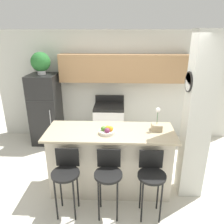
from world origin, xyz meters
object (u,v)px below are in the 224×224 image
Objects in this scene: bar_stool_right at (151,175)px; fruit_bowl at (107,131)px; potted_plant_on_fridge at (41,62)px; bar_stool_mid at (108,174)px; orchid_vase at (157,125)px; stove_range at (109,123)px; refrigerator at (46,109)px; bar_stool_left at (66,173)px.

fruit_bowl is (-0.63, 0.45, 0.45)m from bar_stool_right.
potted_plant_on_fridge is 2.00× the size of fruit_bowl.
orchid_vase is (0.72, 0.60, 0.49)m from bar_stool_mid.
orchid_vase reaches higher than bar_stool_right.
bar_stool_right is 0.78m from orchid_vase.
stove_range reaches higher than bar_stool_right.
refrigerator is at bearing -178.94° from stove_range.
refrigerator is at bearing 145.29° from orchid_vase.
orchid_vase is (2.30, -1.59, 0.34)m from refrigerator.
refrigerator is at bearing 134.67° from bar_stool_right.
fruit_bowl reaches higher than bar_stool_left.
refrigerator is 1.65× the size of bar_stool_right.
potted_plant_on_fridge reaches higher than stove_range.
refrigerator is 1.51m from stove_range.
potted_plant_on_fridge is (-0.00, 0.00, 1.07)m from refrigerator.
bar_stool_left is 2.63× the size of orchid_vase.
bar_stool_right is at bearing 0.00° from bar_stool_mid.
potted_plant_on_fridge is 2.45m from fruit_bowl.
stove_range is 1.09× the size of bar_stool_left.
fruit_bowl reaches higher than bar_stool_right.
bar_stool_mid is at bearing 180.00° from bar_stool_right.
potted_plant_on_fridge is at bearing 125.73° from bar_stool_mid.
refrigerator reaches higher than fruit_bowl.
bar_stool_right is at bearing 0.00° from bar_stool_left.
bar_stool_left is at bearing -155.38° from orchid_vase.
orchid_vase is 0.78m from fruit_bowl.
refrigerator reaches higher than bar_stool_left.
bar_stool_left is 1.00× the size of bar_stool_mid.
bar_stool_right is at bearing -72.57° from stove_range.
orchid_vase reaches higher than bar_stool_mid.
bar_stool_mid is at bearing -140.18° from orchid_vase.
stove_range is 2.88× the size of orchid_vase.
potted_plant_on_fridge is (-1.47, -0.03, 1.42)m from stove_range.
stove_range is 2.22× the size of potted_plant_on_fridge.
stove_range is at bearing 77.70° from bar_stool_left.
fruit_bowl is (1.53, -1.74, 0.30)m from refrigerator.
bar_stool_left is 1.00× the size of bar_stool_right.
orchid_vase reaches higher than fruit_bowl.
potted_plant_on_fridge reaches higher than bar_stool_right.
refrigerator is 3.08m from bar_stool_right.
stove_range is 2.23m from bar_stool_mid.
bar_stool_left is at bearing 180.00° from bar_stool_mid.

